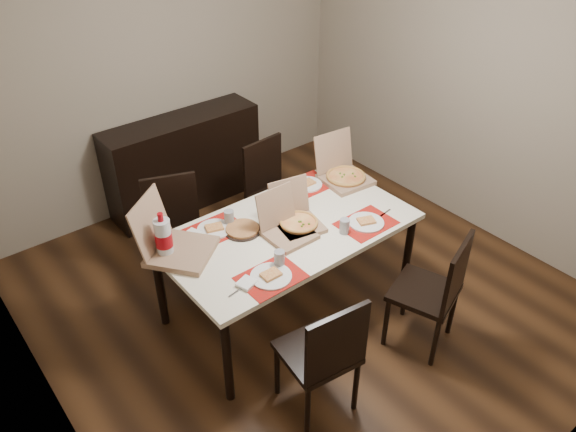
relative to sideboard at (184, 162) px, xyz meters
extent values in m
cube|color=#422714|center=(0.00, -1.78, -0.46)|extent=(3.80, 4.00, 0.02)
cube|color=gray|center=(0.00, 0.23, 0.85)|extent=(3.80, 0.02, 2.60)
cube|color=gray|center=(-1.91, -1.78, 0.85)|extent=(0.02, 4.00, 2.60)
cube|color=gray|center=(1.91, -1.78, 0.85)|extent=(0.02, 4.00, 2.60)
cube|color=black|center=(0.00, 0.00, 0.00)|extent=(1.50, 0.40, 0.90)
cube|color=#F5ECCE|center=(-0.16, -1.80, 0.28)|extent=(1.80, 1.00, 0.04)
cylinder|color=black|center=(-1.00, -2.24, -0.10)|extent=(0.06, 0.06, 0.71)
cylinder|color=black|center=(0.68, -2.24, -0.10)|extent=(0.06, 0.06, 0.71)
cylinder|color=black|center=(-1.00, -1.36, -0.10)|extent=(0.06, 0.06, 0.71)
cylinder|color=black|center=(0.68, -1.36, -0.10)|extent=(0.06, 0.06, 0.71)
cube|color=black|center=(-0.58, -2.60, 0.00)|extent=(0.47, 0.47, 0.04)
cube|color=black|center=(-0.61, -2.79, 0.25)|extent=(0.42, 0.08, 0.46)
cylinder|color=black|center=(-0.79, -2.76, -0.24)|extent=(0.04, 0.04, 0.43)
cylinder|color=black|center=(-0.43, -2.81, -0.24)|extent=(0.04, 0.04, 0.43)
cylinder|color=black|center=(-0.74, -2.40, -0.24)|extent=(0.04, 0.04, 0.43)
cylinder|color=black|center=(-0.38, -2.45, -0.24)|extent=(0.04, 0.04, 0.43)
cube|color=black|center=(0.35, -2.66, 0.00)|extent=(0.53, 0.53, 0.04)
cube|color=black|center=(0.42, -2.84, 0.25)|extent=(0.41, 0.17, 0.46)
cylinder|color=black|center=(0.24, -2.89, -0.24)|extent=(0.04, 0.04, 0.43)
cylinder|color=black|center=(0.58, -2.77, -0.24)|extent=(0.04, 0.04, 0.43)
cylinder|color=black|center=(0.12, -2.55, -0.24)|extent=(0.04, 0.04, 0.43)
cylinder|color=black|center=(0.46, -2.43, -0.24)|extent=(0.04, 0.04, 0.43)
cube|color=black|center=(-0.68, -1.08, 0.00)|extent=(0.54, 0.54, 0.04)
cube|color=black|center=(-0.61, -0.90, 0.25)|extent=(0.40, 0.18, 0.46)
cylinder|color=black|center=(-0.45, -0.97, -0.24)|extent=(0.04, 0.04, 0.43)
cylinder|color=black|center=(-0.79, -0.85, -0.24)|extent=(0.04, 0.04, 0.43)
cylinder|color=black|center=(-0.58, -1.31, -0.24)|extent=(0.04, 0.04, 0.43)
cylinder|color=black|center=(-0.91, -1.18, -0.24)|extent=(0.04, 0.04, 0.43)
cube|color=black|center=(0.32, -1.06, 0.00)|extent=(0.46, 0.46, 0.04)
cube|color=black|center=(0.30, -0.87, 0.25)|extent=(0.42, 0.07, 0.46)
cylinder|color=black|center=(0.48, -0.87, -0.24)|extent=(0.04, 0.04, 0.43)
cylinder|color=black|center=(0.12, -0.90, -0.24)|extent=(0.04, 0.04, 0.43)
cylinder|color=black|center=(0.51, -1.22, -0.24)|extent=(0.04, 0.04, 0.43)
cylinder|color=black|center=(0.15, -1.26, -0.24)|extent=(0.04, 0.04, 0.43)
cube|color=#B6110C|center=(-0.59, -2.15, 0.30)|extent=(0.40, 0.30, 0.00)
cylinder|color=white|center=(-0.59, -2.15, 0.31)|extent=(0.26, 0.26, 0.01)
cube|color=#EFD977|center=(-0.59, -2.15, 0.33)|extent=(0.12, 0.09, 0.02)
cylinder|color=gray|center=(-0.47, -2.09, 0.36)|extent=(0.07, 0.07, 0.11)
cube|color=#B2B2B7|center=(-0.80, -2.12, 0.30)|extent=(0.20, 0.04, 0.00)
cube|color=white|center=(-0.75, -2.11, 0.31)|extent=(0.13, 0.13, 0.02)
cube|color=#B6110C|center=(0.30, -2.11, 0.30)|extent=(0.40, 0.30, 0.00)
cylinder|color=white|center=(0.30, -2.11, 0.31)|extent=(0.26, 0.26, 0.01)
cube|color=#EFD977|center=(0.30, -2.11, 0.33)|extent=(0.14, 0.13, 0.02)
cylinder|color=gray|center=(0.11, -2.09, 0.36)|extent=(0.07, 0.07, 0.11)
cube|color=#B2B2B7|center=(0.47, -2.11, 0.30)|extent=(0.20, 0.04, 0.00)
cube|color=#B6110C|center=(-0.59, -1.50, 0.30)|extent=(0.40, 0.30, 0.00)
cylinder|color=white|center=(-0.59, -1.50, 0.31)|extent=(0.25, 0.25, 0.01)
cube|color=#EFD977|center=(-0.59, -1.50, 0.33)|extent=(0.14, 0.12, 0.02)
cylinder|color=gray|center=(-0.46, -1.50, 0.36)|extent=(0.07, 0.07, 0.11)
cube|color=#B2B2B7|center=(-0.78, -1.44, 0.30)|extent=(0.20, 0.04, 0.00)
cube|color=white|center=(-0.75, -1.46, 0.31)|extent=(0.13, 0.13, 0.02)
cube|color=#B6110C|center=(0.31, -1.44, 0.30)|extent=(0.40, 0.30, 0.00)
cylinder|color=white|center=(0.31, -1.44, 0.31)|extent=(0.24, 0.24, 0.01)
cube|color=#EFD977|center=(0.31, -1.44, 0.33)|extent=(0.12, 0.09, 0.02)
cylinder|color=gray|center=(0.11, -1.50, 0.36)|extent=(0.07, 0.07, 0.11)
cube|color=#B2B2B7|center=(0.46, -1.46, 0.30)|extent=(0.20, 0.04, 0.00)
cube|color=white|center=(-0.21, -1.88, 0.31)|extent=(0.16, 0.16, 0.02)
cube|color=#916E54|center=(-0.10, -1.84, 0.32)|extent=(0.36, 0.36, 0.03)
cube|color=#916E54|center=(-0.07, -1.69, 0.47)|extent=(0.31, 0.13, 0.28)
cylinder|color=#EFD977|center=(-0.10, -1.84, 0.34)|extent=(0.31, 0.31, 0.02)
cube|color=#916E54|center=(0.60, -1.59, 0.32)|extent=(0.39, 0.39, 0.04)
cube|color=#916E54|center=(0.61, -1.42, 0.50)|extent=(0.36, 0.11, 0.32)
cylinder|color=#EFD977|center=(0.60, -1.59, 0.34)|extent=(0.33, 0.33, 0.02)
cube|color=#916E54|center=(-0.90, -1.59, 0.32)|extent=(0.56, 0.56, 0.04)
cube|color=#916E54|center=(-1.02, -1.43, 0.52)|extent=(0.37, 0.31, 0.36)
cube|color=#916E54|center=(-0.22, -1.89, 0.32)|extent=(0.31, 0.31, 0.03)
cube|color=#916E54|center=(-0.22, -1.74, 0.47)|extent=(0.31, 0.07, 0.28)
cylinder|color=black|center=(-0.44, -1.63, 0.31)|extent=(0.26, 0.26, 0.01)
cylinder|color=#BA7E47|center=(-0.44, -1.63, 0.32)|extent=(0.23, 0.23, 0.02)
imported|color=white|center=(-0.06, -1.63, 0.32)|extent=(0.17, 0.17, 0.03)
cylinder|color=silver|center=(-0.99, -1.54, 0.44)|extent=(0.11, 0.11, 0.28)
cylinder|color=#9C0710|center=(-0.99, -1.54, 0.44)|extent=(0.11, 0.11, 0.10)
cylinder|color=#9C0710|center=(-0.99, -1.54, 0.61)|extent=(0.04, 0.04, 0.05)
camera|label=1|loc=(-2.20, -4.32, 2.63)|focal=35.00mm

